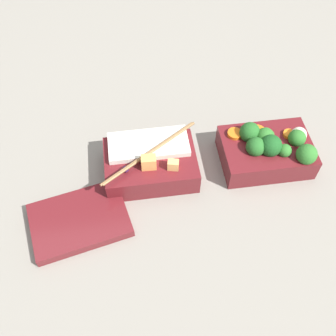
# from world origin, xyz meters

# --- Properties ---
(ground_plane) EXTENTS (3.00, 3.00, 0.00)m
(ground_plane) POSITION_xyz_m (0.00, 0.00, 0.00)
(ground_plane) COLOR gray
(bento_tray_vegetable) EXTENTS (0.18, 0.13, 0.08)m
(bento_tray_vegetable) POSITION_xyz_m (-0.14, -0.00, 0.04)
(bento_tray_vegetable) COLOR maroon
(bento_tray_vegetable) RESTS_ON ground_plane
(bento_tray_rice) EXTENTS (0.19, 0.13, 0.08)m
(bento_tray_rice) POSITION_xyz_m (0.10, -0.00, 0.03)
(bento_tray_rice) COLOR maroon
(bento_tray_rice) RESTS_ON ground_plane
(bento_lid) EXTENTS (0.19, 0.15, 0.02)m
(bento_lid) POSITION_xyz_m (0.24, 0.10, 0.01)
(bento_lid) COLOR maroon
(bento_lid) RESTS_ON ground_plane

